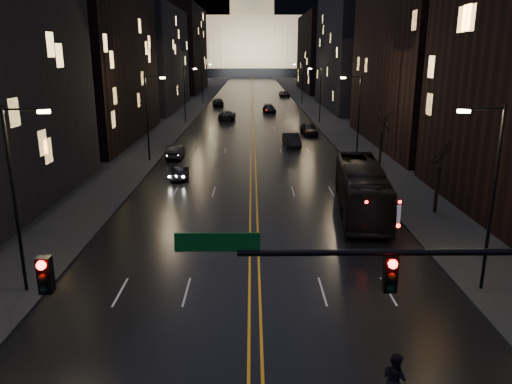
{
  "coord_description": "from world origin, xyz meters",
  "views": [
    {
      "loc": [
        -0.11,
        -11.95,
        11.18
      ],
      "look_at": [
        0.1,
        13.84,
        3.95
      ],
      "focal_mm": 35.0,
      "sensor_mm": 36.0,
      "label": 1
    }
  ],
  "objects_px": {
    "receding_car_a": "(292,140)",
    "pedestrian_b": "(394,379)",
    "bus": "(361,189)",
    "oncoming_car_b": "(175,151)",
    "traffic_signal": "(479,291)",
    "oncoming_car_a": "(180,171)"
  },
  "relations": [
    {
      "from": "receding_car_a",
      "to": "pedestrian_b",
      "type": "distance_m",
      "value": 46.63
    },
    {
      "from": "pedestrian_b",
      "to": "bus",
      "type": "bearing_deg",
      "value": -41.41
    },
    {
      "from": "oncoming_car_b",
      "to": "receding_car_a",
      "type": "xyz_separation_m",
      "value": [
        13.25,
        6.81,
        0.08
      ]
    },
    {
      "from": "traffic_signal",
      "to": "oncoming_car_a",
      "type": "bearing_deg",
      "value": 111.23
    },
    {
      "from": "receding_car_a",
      "to": "bus",
      "type": "bearing_deg",
      "value": -87.64
    },
    {
      "from": "oncoming_car_a",
      "to": "pedestrian_b",
      "type": "xyz_separation_m",
      "value": [
        11.27,
        -30.58,
        0.24
      ]
    },
    {
      "from": "oncoming_car_b",
      "to": "receding_car_a",
      "type": "bearing_deg",
      "value": -153.09
    },
    {
      "from": "oncoming_car_a",
      "to": "pedestrian_b",
      "type": "height_order",
      "value": "pedestrian_b"
    },
    {
      "from": "bus",
      "to": "receding_car_a",
      "type": "height_order",
      "value": "bus"
    },
    {
      "from": "oncoming_car_a",
      "to": "pedestrian_b",
      "type": "distance_m",
      "value": 32.59
    },
    {
      "from": "traffic_signal",
      "to": "pedestrian_b",
      "type": "relative_size",
      "value": 9.25
    },
    {
      "from": "oncoming_car_a",
      "to": "oncoming_car_b",
      "type": "height_order",
      "value": "oncoming_car_b"
    },
    {
      "from": "traffic_signal",
      "to": "bus",
      "type": "xyz_separation_m",
      "value": [
        1.8,
        22.42,
        -3.33
      ]
    },
    {
      "from": "bus",
      "to": "oncoming_car_b",
      "type": "xyz_separation_m",
      "value": [
        -16.21,
        19.4,
        -1.02
      ]
    },
    {
      "from": "oncoming_car_b",
      "to": "pedestrian_b",
      "type": "relative_size",
      "value": 2.44
    },
    {
      "from": "traffic_signal",
      "to": "bus",
      "type": "height_order",
      "value": "traffic_signal"
    },
    {
      "from": "bus",
      "to": "oncoming_car_b",
      "type": "relative_size",
      "value": 2.79
    },
    {
      "from": "bus",
      "to": "oncoming_car_b",
      "type": "distance_m",
      "value": 25.3
    },
    {
      "from": "bus",
      "to": "receding_car_a",
      "type": "distance_m",
      "value": 26.4
    },
    {
      "from": "traffic_signal",
      "to": "pedestrian_b",
      "type": "distance_m",
      "value": 4.83
    },
    {
      "from": "traffic_signal",
      "to": "oncoming_car_a",
      "type": "distance_m",
      "value": 35.24
    },
    {
      "from": "oncoming_car_b",
      "to": "receding_car_a",
      "type": "distance_m",
      "value": 14.9
    }
  ]
}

